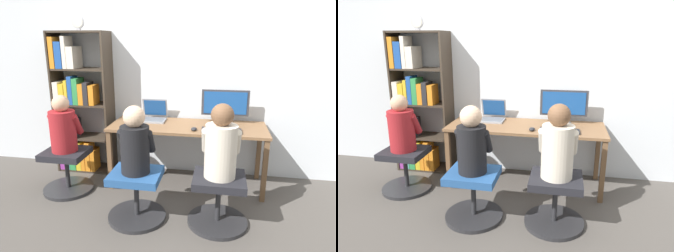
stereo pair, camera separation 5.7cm
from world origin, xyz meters
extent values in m
plane|color=#4C4742|center=(0.00, 0.00, 0.00)|extent=(14.00, 14.00, 0.00)
cube|color=silver|center=(0.00, 0.71, 1.30)|extent=(10.00, 0.05, 2.60)
cube|color=brown|center=(0.00, 0.32, 0.70)|extent=(1.76, 0.64, 0.03)
cube|color=brown|center=(-0.84, 0.04, 0.34)|extent=(0.05, 0.05, 0.69)
cube|color=brown|center=(0.84, 0.04, 0.34)|extent=(0.05, 0.05, 0.69)
cube|color=brown|center=(-0.84, 0.60, 0.34)|extent=(0.05, 0.05, 0.69)
cube|color=brown|center=(0.84, 0.60, 0.34)|extent=(0.05, 0.05, 0.69)
cylinder|color=#333338|center=(0.41, 0.50, 0.72)|extent=(0.19, 0.19, 0.01)
cylinder|color=#333338|center=(0.41, 0.50, 0.77)|extent=(0.04, 0.04, 0.08)
cube|color=#333338|center=(0.41, 0.50, 0.96)|extent=(0.54, 0.02, 0.30)
cube|color=#19478C|center=(0.41, 0.49, 0.96)|extent=(0.49, 0.01, 0.26)
cube|color=gray|center=(-0.44, 0.43, 0.73)|extent=(0.31, 0.24, 0.02)
cube|color=slate|center=(-0.44, 0.43, 0.74)|extent=(0.27, 0.18, 0.00)
cube|color=gray|center=(-0.44, 0.58, 0.85)|extent=(0.31, 0.07, 0.23)
cube|color=#19478C|center=(-0.44, 0.58, 0.85)|extent=(0.27, 0.06, 0.19)
cube|color=#232326|center=(0.38, 0.15, 0.73)|extent=(0.42, 0.16, 0.02)
cube|color=black|center=(0.38, 0.15, 0.74)|extent=(0.39, 0.13, 0.00)
ellipsoid|color=black|center=(0.09, 0.14, 0.73)|extent=(0.06, 0.11, 0.03)
cylinder|color=#262628|center=(0.38, -0.45, 0.02)|extent=(0.56, 0.56, 0.04)
cylinder|color=#262628|center=(0.38, -0.45, 0.22)|extent=(0.05, 0.05, 0.37)
cube|color=black|center=(0.38, -0.45, 0.44)|extent=(0.47, 0.41, 0.07)
cylinder|color=#262628|center=(-0.38, -0.49, 0.02)|extent=(0.56, 0.56, 0.04)
cylinder|color=#262628|center=(-0.38, -0.49, 0.22)|extent=(0.05, 0.05, 0.37)
cube|color=#234C84|center=(-0.38, -0.49, 0.44)|extent=(0.47, 0.41, 0.07)
cylinder|color=beige|center=(0.38, -0.45, 0.72)|extent=(0.28, 0.28, 0.48)
sphere|color=brown|center=(0.38, -0.45, 1.04)|extent=(0.20, 0.20, 0.20)
cylinder|color=beige|center=(0.25, -0.38, 0.79)|extent=(0.08, 0.20, 0.26)
cylinder|color=beige|center=(0.51, -0.38, 0.79)|extent=(0.08, 0.20, 0.26)
cylinder|color=black|center=(-0.38, -0.49, 0.70)|extent=(0.26, 0.26, 0.44)
sphere|color=beige|center=(-0.38, -0.49, 1.01)|extent=(0.20, 0.20, 0.20)
cylinder|color=black|center=(-0.51, -0.43, 0.76)|extent=(0.07, 0.19, 0.24)
cylinder|color=black|center=(-0.26, -0.43, 0.76)|extent=(0.07, 0.19, 0.24)
cube|color=#382D23|center=(-1.68, 0.52, 0.88)|extent=(0.02, 0.33, 1.76)
cube|color=#382D23|center=(-1.00, 0.52, 0.88)|extent=(0.02, 0.33, 1.76)
cube|color=#382D23|center=(-1.34, 0.52, 0.01)|extent=(0.66, 0.32, 0.02)
cube|color=#382D23|center=(-1.34, 0.52, 0.45)|extent=(0.66, 0.32, 0.02)
cube|color=#382D23|center=(-1.34, 0.52, 0.88)|extent=(0.66, 0.32, 0.02)
cube|color=#382D23|center=(-1.34, 0.52, 1.31)|extent=(0.66, 0.32, 0.02)
cube|color=#382D23|center=(-1.34, 0.52, 1.75)|extent=(0.66, 0.32, 0.02)
cube|color=#8C338C|center=(-1.62, 0.47, 0.19)|extent=(0.08, 0.23, 0.33)
cube|color=teal|center=(-1.56, 0.49, 0.15)|extent=(0.05, 0.26, 0.24)
cube|color=#2D8C47|center=(-1.49, 0.45, 0.18)|extent=(0.08, 0.19, 0.31)
cube|color=gold|center=(-1.41, 0.45, 0.20)|extent=(0.06, 0.19, 0.36)
cube|color=orange|center=(-1.35, 0.45, 0.17)|extent=(0.05, 0.18, 0.29)
cube|color=orange|center=(-1.28, 0.45, 0.21)|extent=(0.06, 0.19, 0.38)
cube|color=orange|center=(-1.21, 0.45, 0.16)|extent=(0.06, 0.19, 0.28)
cube|color=#262628|center=(-1.63, 0.45, 0.59)|extent=(0.07, 0.19, 0.26)
cube|color=#262628|center=(-1.55, 0.49, 0.58)|extent=(0.06, 0.26, 0.25)
cube|color=orange|center=(-1.49, 0.47, 0.57)|extent=(0.06, 0.23, 0.23)
cube|color=#262628|center=(-1.43, 0.45, 0.58)|extent=(0.04, 0.19, 0.24)
cube|color=silver|center=(-1.63, 0.48, 1.03)|extent=(0.07, 0.25, 0.27)
cube|color=gold|center=(-1.56, 0.45, 1.02)|extent=(0.07, 0.18, 0.25)
cube|color=gold|center=(-1.49, 0.47, 1.04)|extent=(0.04, 0.23, 0.29)
cube|color=#1E4C9E|center=(-1.44, 0.45, 1.06)|extent=(0.06, 0.19, 0.34)
cube|color=#2D8C47|center=(-1.37, 0.46, 1.05)|extent=(0.07, 0.21, 0.32)
cube|color=orange|center=(-1.31, 0.47, 1.02)|extent=(0.06, 0.23, 0.25)
cube|color=#262628|center=(-1.24, 0.46, 1.03)|extent=(0.06, 0.20, 0.27)
cube|color=orange|center=(-1.17, 0.45, 1.01)|extent=(0.06, 0.19, 0.24)
cube|color=orange|center=(-1.63, 0.47, 1.51)|extent=(0.06, 0.23, 0.36)
cube|color=#1E4C9E|center=(-1.55, 0.49, 1.48)|extent=(0.08, 0.26, 0.31)
cube|color=silver|center=(-1.47, 0.46, 1.51)|extent=(0.05, 0.21, 0.37)
cube|color=silver|center=(-1.40, 0.49, 1.45)|extent=(0.09, 0.26, 0.26)
cube|color=#B2B2B7|center=(-1.28, 0.41, 1.77)|extent=(0.05, 0.03, 0.02)
cylinder|color=#B2B2B7|center=(-1.28, 0.41, 1.85)|extent=(0.15, 0.02, 0.15)
cylinder|color=silver|center=(-1.28, 0.40, 1.85)|extent=(0.13, 0.00, 0.13)
cylinder|color=#262628|center=(-1.31, -0.09, 0.02)|extent=(0.56, 0.56, 0.04)
cylinder|color=#262628|center=(-1.31, -0.09, 0.22)|extent=(0.05, 0.05, 0.37)
cube|color=black|center=(-1.31, -0.09, 0.44)|extent=(0.47, 0.41, 0.07)
cylinder|color=maroon|center=(-1.31, -0.09, 0.70)|extent=(0.28, 0.28, 0.45)
sphere|color=tan|center=(-1.31, -0.09, 1.01)|extent=(0.18, 0.18, 0.18)
cylinder|color=maroon|center=(-1.44, -0.03, 0.77)|extent=(0.08, 0.20, 0.25)
cylinder|color=maroon|center=(-1.18, -0.03, 0.77)|extent=(0.08, 0.20, 0.25)
camera|label=1|loc=(0.36, -2.94, 1.65)|focal=32.00mm
camera|label=2|loc=(0.42, -2.93, 1.65)|focal=32.00mm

